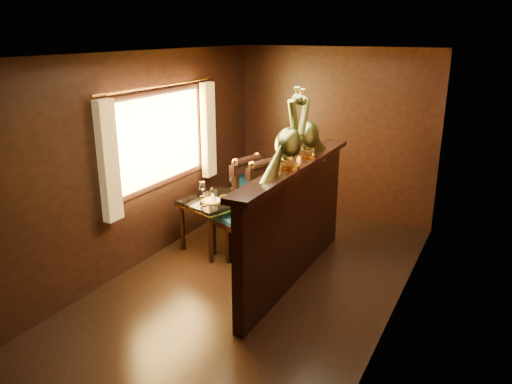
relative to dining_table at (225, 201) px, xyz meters
The scene contains 8 objects.
ground 1.31m from the dining_table, 42.46° to the right, with size 5.00×5.00×0.00m, color black.
room_shell 1.47m from the dining_table, 44.81° to the right, with size 3.04×5.04×2.52m.
partition 1.28m from the dining_table, 22.38° to the right, with size 0.26×2.70×1.36m.
dining_table is the anchor object (origin of this frame).
chair_left 0.78m from the dining_table, 28.79° to the right, with size 0.61×0.62×1.36m.
chair_right 0.45m from the dining_table, 32.24° to the right, with size 0.57×0.59×1.32m.
peacock_left 1.81m from the dining_table, 31.02° to the right, with size 0.26×0.68×0.81m, color #184939, non-canonical shape.
peacock_right 1.66m from the dining_table, ahead, with size 0.25×0.66×0.78m, color #184939, non-canonical shape.
Camera 1 is at (2.30, -4.46, 2.71)m, focal length 35.00 mm.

